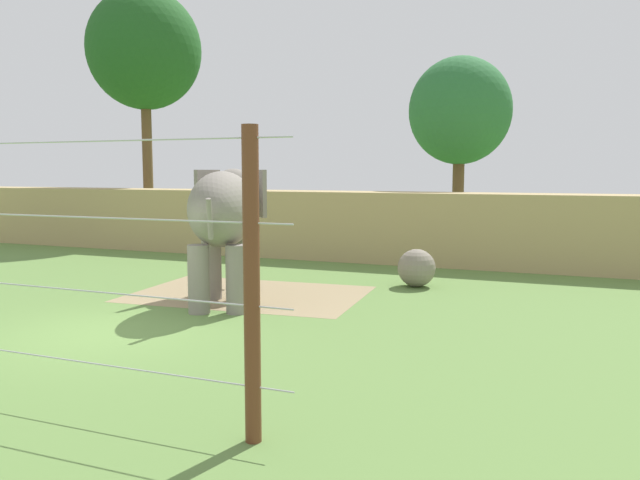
% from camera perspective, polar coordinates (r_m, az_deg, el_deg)
% --- Properties ---
extents(ground_plane, '(120.00, 120.00, 0.00)m').
position_cam_1_polar(ground_plane, '(12.46, -18.86, -7.95)').
color(ground_plane, '#5B7F3D').
extents(dirt_patch, '(5.82, 4.19, 0.01)m').
position_cam_1_polar(dirt_patch, '(15.48, -6.51, -4.90)').
color(dirt_patch, '#937F5B').
rests_on(dirt_patch, ground).
extents(embankment_wall, '(36.00, 1.80, 2.31)m').
position_cam_1_polar(embankment_wall, '(21.68, 0.33, 1.41)').
color(embankment_wall, tan).
rests_on(embankment_wall, ground).
extents(elephant, '(2.51, 3.91, 3.06)m').
position_cam_1_polar(elephant, '(14.27, -8.66, 2.32)').
color(elephant, gray).
rests_on(elephant, ground).
extents(enrichment_ball, '(0.99, 0.99, 0.99)m').
position_cam_1_polar(enrichment_ball, '(16.46, 8.78, -2.53)').
color(enrichment_ball, gray).
rests_on(enrichment_ball, ground).
extents(tree_far_left, '(4.92, 4.92, 10.86)m').
position_cam_1_polar(tree_far_left, '(29.50, -15.71, 16.26)').
color(tree_far_left, brown).
rests_on(tree_far_left, ground).
extents(tree_left_of_centre, '(3.87, 3.87, 7.32)m').
position_cam_1_polar(tree_left_of_centre, '(24.85, 12.62, 11.33)').
color(tree_left_of_centre, brown).
rests_on(tree_left_of_centre, ground).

